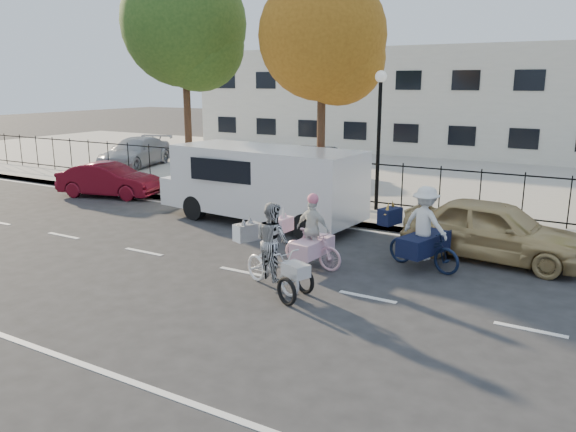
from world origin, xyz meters
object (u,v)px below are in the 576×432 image
Objects in this scene: white_van at (263,182)px; gold_sedan at (494,230)px; lamppost at (379,116)px; zebra_trike at (273,256)px; pedestrian at (183,169)px; red_sedan at (109,180)px; unicorn_bike at (311,240)px; lot_car_c at (311,164)px; bull_bike at (423,236)px; lot_car_b at (294,166)px; lot_car_a at (135,152)px.

gold_sedan is at bearing 2.65° from white_van.
lamppost reaches higher than zebra_trike.
white_van is 5.51m from pedestrian.
white_van is 7.04m from red_sedan.
white_van is 4.15× the size of pedestrian.
unicorn_bike is 0.42× the size of lot_car_c.
unicorn_bike is 10.80m from red_sedan.
white_van is at bearing -133.06° from lamppost.
lamppost reaches higher than white_van.
lot_car_c is at bearing 139.00° from lamppost.
bull_bike reaches higher than pedestrian.
unicorn_bike is at bearing -38.04° from white_van.
zebra_trike is 0.56× the size of red_sedan.
white_van is at bearing -107.59° from red_sedan.
red_sedan is (-7.00, 0.43, -0.63)m from white_van.
lamppost is at bearing 48.16° from bull_bike.
lot_car_b is (4.60, 5.71, 0.13)m from red_sedan.
pedestrian is at bearing -133.63° from lot_car_c.
lot_car_a is at bearing -28.37° from pedestrian.
lamppost is 2.05× the size of bull_bike.
zebra_trike is 10.69m from pedestrian.
lot_car_c is at bearing 45.80° from zebra_trike.
white_van is at bearing 93.60° from gold_sedan.
gold_sedan is at bearing -106.99° from red_sedan.
unicorn_bike is 0.41× the size of gold_sedan.
lamppost is at bearing 51.88° from white_van.
lamppost is at bearing -90.53° from red_sedan.
lot_car_a is (-3.90, 5.24, 0.21)m from red_sedan.
unicorn_bike reaches higher than pedestrian.
bull_bike reaches higher than lot_car_a.
pedestrian is (-11.71, 2.53, 0.21)m from gold_sedan.
lot_car_b is (8.49, 0.47, -0.08)m from lot_car_a.
zebra_trike is 1.21× the size of unicorn_bike.
lot_car_a is at bearing 157.44° from white_van.
zebra_trike is 17.42m from lot_car_a.
pedestrian reaches higher than lot_car_b.
lot_car_b is at bearing -52.90° from red_sedan.
red_sedan is 8.01m from lot_car_c.
bull_bike is at bearing 146.03° from gold_sedan.
lot_car_b is (2.61, 3.87, -0.18)m from pedestrian.
pedestrian is at bearing -109.48° from lot_car_b.
pedestrian is (-8.19, 6.86, 0.24)m from zebra_trike.
pedestrian is 0.33× the size of lot_car_a.
lamppost reaches higher than lot_car_a.
pedestrian is 0.36× the size of lot_car_b.
unicorn_bike is 0.37× the size of lot_car_a.
lot_car_c is at bearing 56.66° from bull_bike.
lot_car_a is at bearing -162.33° from lot_car_b.
white_van reaches higher than lot_car_c.
white_van is (-3.18, 4.60, 0.55)m from zebra_trike.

